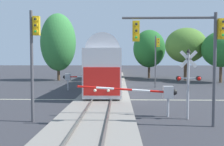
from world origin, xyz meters
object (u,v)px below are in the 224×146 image
Objects in this scene: traffic_signal_median at (34,48)px; elm_centre_background at (149,49)px; oak_far_right at (186,45)px; traffic_signal_near_right at (188,41)px; oak_behind_train at (58,42)px; traffic_signal_far_side at (157,53)px; maple_right_background at (221,49)px; crossing_gate_near at (157,92)px; crossing_signal_mast at (188,76)px; crossing_gate_far at (73,77)px; commuter_train at (112,62)px.

elm_centre_background reaches higher than traffic_signal_median.
elm_centre_background is 1.02× the size of oak_far_right.
oak_behind_train reaches higher than traffic_signal_near_right.
oak_far_right is at bearing -41.65° from elm_centre_background.
traffic_signal_median is 1.05× the size of traffic_signal_near_right.
traffic_signal_far_side is 0.83× the size of maple_right_background.
traffic_signal_median is at bearing -107.15° from elm_centre_background.
crossing_gate_near is 28.02m from oak_behind_train.
traffic_signal_near_right is (-0.45, -1.58, 1.87)m from crossing_signal_mast.
crossing_gate_far is 0.68× the size of elm_centre_background.
maple_right_background is at bearing 60.84° from crossing_gate_near.
elm_centre_background reaches higher than traffic_signal_near_right.
traffic_signal_median is 0.71× the size of elm_centre_background.
traffic_signal_median is at bearing -118.86° from oak_far_right.
crossing_gate_near is 0.56× the size of oak_behind_train.
oak_behind_train reaches higher than crossing_gate_near.
oak_behind_train reaches higher than oak_far_right.
crossing_signal_mast is at bearing -92.62° from elm_centre_background.
oak_far_right is (6.58, 26.32, 3.05)m from crossing_signal_mast.
traffic_signal_near_right is 32.55m from elm_centre_background.
traffic_signal_median is at bearing -94.92° from commuter_train.
oak_far_right is (14.95, 27.13, 1.50)m from traffic_signal_median.
maple_right_background reaches higher than traffic_signal_near_right.
commuter_train is at bearing 139.42° from elm_centre_background.
traffic_signal_far_side is (2.16, 15.20, 2.62)m from crossing_gate_near.
oak_far_right is at bearing 1.88° from oak_behind_train.
traffic_signal_median is at bearing -118.18° from traffic_signal_far_side.
commuter_train is at bearing 97.04° from traffic_signal_near_right.
oak_far_right is (19.88, 0.65, -0.47)m from oak_behind_train.
traffic_signal_far_side is at bearing 61.82° from traffic_signal_median.
crossing_gate_far is 0.78× the size of maple_right_background.
oak_far_right reaches higher than traffic_signal_near_right.
crossing_gate_far is (-7.07, 12.37, -0.03)m from crossing_gate_near.
crossing_signal_mast is at bearing -115.17° from maple_right_background.
maple_right_background is at bearing 65.41° from traffic_signal_near_right.
elm_centre_background reaches higher than traffic_signal_far_side.
crossing_gate_far is at bearing -98.58° from commuter_train.
traffic_signal_far_side is (0.52, 15.79, 1.64)m from crossing_signal_mast.
crossing_gate_far is 16.97m from traffic_signal_near_right.
commuter_train reaches higher than crossing_signal_mast.
traffic_signal_near_right is at bearing -93.20° from traffic_signal_far_side.
oak_behind_train is at bearing 144.47° from traffic_signal_far_side.
crossing_signal_mast is at bearing -91.89° from traffic_signal_far_side.
traffic_signal_median is at bearing -168.22° from crossing_gate_near.
elm_centre_background is at bearing 136.99° from maple_right_background.
traffic_signal_far_side is 0.58× the size of oak_behind_train.
maple_right_background is (15.69, -14.13, 2.00)m from commuter_train.
traffic_signal_far_side is at bearing 17.03° from crossing_gate_far.
oak_behind_train is (-14.72, -5.25, 0.80)m from elm_centre_background.
crossing_signal_mast is 0.38× the size of oak_behind_train.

